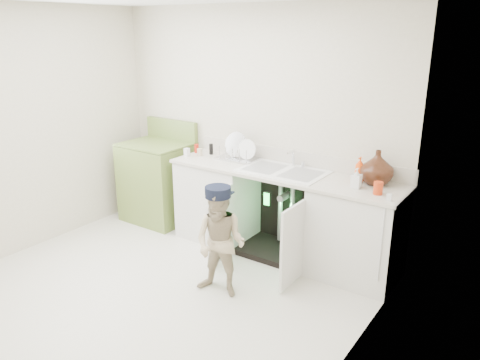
{
  "coord_description": "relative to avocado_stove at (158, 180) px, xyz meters",
  "views": [
    {
      "loc": [
        2.72,
        -2.68,
        2.25
      ],
      "look_at": [
        0.38,
        0.7,
        0.91
      ],
      "focal_mm": 35.0,
      "sensor_mm": 36.0,
      "label": 1
    }
  ],
  "objects": [
    {
      "name": "ground",
      "position": [
        1.16,
        -1.18,
        -0.49
      ],
      "size": [
        3.5,
        3.5,
        0.0
      ],
      "primitive_type": "plane",
      "color": "silver",
      "rests_on": "ground"
    },
    {
      "name": "room_shell",
      "position": [
        1.16,
        -1.18,
        0.76
      ],
      "size": [
        6.0,
        5.5,
        1.26
      ],
      "color": "beige",
      "rests_on": "ground"
    },
    {
      "name": "counter_run",
      "position": [
        1.73,
        0.03,
        -0.02
      ],
      "size": [
        2.44,
        1.02,
        1.22
      ],
      "color": "silver",
      "rests_on": "ground"
    },
    {
      "name": "avocado_stove",
      "position": [
        0.0,
        0.0,
        0.0
      ],
      "size": [
        0.77,
        0.65,
        1.2
      ],
      "color": "olive",
      "rests_on": "ground"
    },
    {
      "name": "repair_worker",
      "position": [
        1.66,
        -0.95,
        0.01
      ],
      "size": [
        0.53,
        0.85,
        0.99
      ],
      "rotation": [
        0.0,
        0.0,
        0.16
      ],
      "color": "beige",
      "rests_on": "ground"
    }
  ]
}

